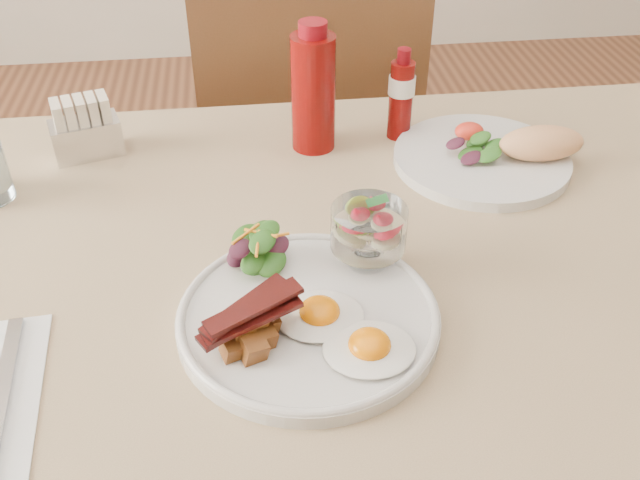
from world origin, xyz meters
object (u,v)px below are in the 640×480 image
main_plate (308,318)px  second_plate (496,154)px  hot_sauce_bottle (401,95)px  sugar_caddy (85,131)px  ketchup_bottle (313,91)px  table (362,320)px  chair_far (307,152)px  fruit_cup (369,228)px

main_plate → second_plate: bearing=44.5°
hot_sauce_bottle → sugar_caddy: (-0.46, 0.00, -0.03)m
second_plate → ketchup_bottle: (-0.25, 0.09, 0.07)m
table → sugar_caddy: (-0.36, 0.31, 0.13)m
chair_far → ketchup_bottle: (-0.03, -0.37, 0.32)m
fruit_cup → table: bearing=86.9°
main_plate → ketchup_bottle: bearing=82.6°
main_plate → fruit_cup: 0.12m
main_plate → second_plate: second_plate is taller
chair_far → main_plate: size_ratio=3.32×
main_plate → table: bearing=49.7°
table → second_plate: size_ratio=4.90×
chair_far → fruit_cup: bearing=-90.1°
chair_far → second_plate: bearing=-63.8°
sugar_caddy → hot_sauce_bottle: bearing=-16.7°
chair_far → second_plate: size_ratio=3.43×
table → fruit_cup: fruit_cup is taller
chair_far → second_plate: 0.57m
main_plate → ketchup_bottle: ketchup_bottle is taller
main_plate → ketchup_bottle: (0.05, 0.38, 0.08)m
table → hot_sauce_bottle: hot_sauce_bottle is taller
main_plate → second_plate: size_ratio=1.03×
table → chair_far: size_ratio=1.43×
main_plate → fruit_cup: size_ratio=3.23×
second_plate → chair_far: bearing=116.2°
main_plate → fruit_cup: bearing=45.3°
hot_sauce_bottle → fruit_cup: bearing=-108.4°
main_plate → ketchup_bottle: 0.39m
table → chair_far: chair_far is taller
fruit_cup → sugar_caddy: size_ratio=0.81×
chair_far → sugar_caddy: chair_far is taller
ketchup_bottle → hot_sauce_bottle: size_ratio=1.36×
table → fruit_cup: (-0.00, -0.01, 0.15)m
second_plate → sugar_caddy: bearing=170.2°
table → hot_sauce_bottle: bearing=71.0°
ketchup_bottle → fruit_cup: bearing=-85.0°
main_plate → sugar_caddy: bearing=125.2°
sugar_caddy → main_plate: bearing=-71.3°
main_plate → hot_sauce_bottle: (0.18, 0.40, 0.06)m
chair_far → hot_sauce_bottle: bearing=-73.7°
ketchup_bottle → hot_sauce_bottle: (0.13, 0.01, -0.02)m
fruit_cup → sugar_caddy: bearing=138.1°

